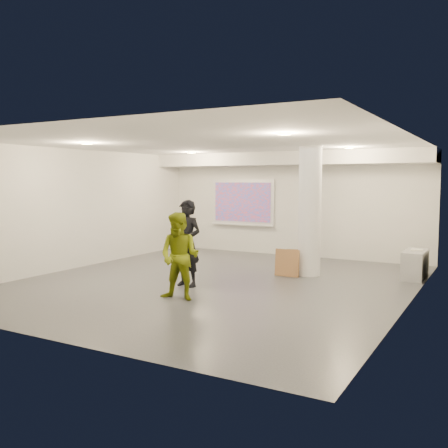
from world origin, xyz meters
The scene contains 19 objects.
floor centered at (0.00, 0.00, 0.00)m, with size 8.00×9.00×0.01m, color #3A3C42.
ceiling centered at (0.00, 0.00, 3.00)m, with size 8.00×9.00×0.01m, color white.
wall_back centered at (0.00, 4.50, 1.50)m, with size 8.00×0.01×3.00m, color silver.
wall_front centered at (0.00, -4.50, 1.50)m, with size 8.00×0.01×3.00m, color silver.
wall_left centered at (-4.00, 0.00, 1.50)m, with size 0.01×9.00×3.00m, color silver.
wall_right centered at (4.00, 0.00, 1.50)m, with size 0.01×9.00×3.00m, color silver.
soffit_band centered at (0.00, 3.95, 2.82)m, with size 8.00×1.10×0.36m, color silver.
downlight_nw centered at (-2.20, 2.50, 2.98)m, with size 0.22×0.22×0.02m, color #F1DF86.
downlight_ne centered at (2.20, 2.50, 2.98)m, with size 0.22×0.22×0.02m, color #F1DF86.
downlight_sw centered at (-2.20, -1.50, 2.98)m, with size 0.22×0.22×0.02m, color #F1DF86.
downlight_se centered at (2.20, -1.50, 2.98)m, with size 0.22×0.22×0.02m, color #F1DF86.
column centered at (1.50, 1.80, 1.50)m, with size 0.52×0.52×3.00m, color silver.
projection_screen centered at (-1.60, 4.45, 1.53)m, with size 2.10×0.13×1.42m.
credenza centered at (3.72, 2.63, 0.32)m, with size 0.45×1.08×0.63m, color #96989B.
papers_stack centered at (3.74, 2.72, 0.64)m, with size 0.25×0.32×0.02m, color silver.
cardboard_back centered at (1.11, 1.41, 0.32)m, with size 0.58×0.05×0.63m, color olive.
cardboard_front centered at (1.26, 1.70, 0.30)m, with size 0.55×0.06×0.61m, color olive.
woman centered at (-0.33, -0.59, 0.91)m, with size 0.66×0.43×1.81m, color black.
man centered at (0.22, -1.67, 0.82)m, with size 0.79×0.62×1.63m, color olive.
Camera 1 is at (5.38, -9.24, 2.22)m, focal length 40.00 mm.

